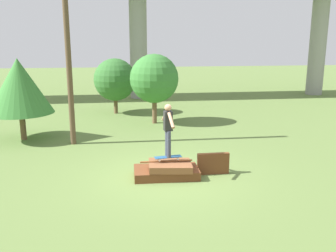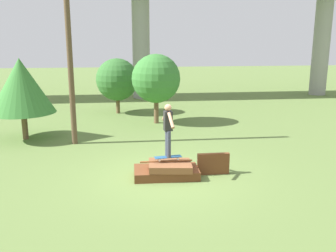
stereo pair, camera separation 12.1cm
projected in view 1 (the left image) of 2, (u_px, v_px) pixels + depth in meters
The scene contains 9 objects.
ground_plane at pixel (166, 177), 10.66m from camera, with size 80.00×80.00×0.00m, color olive.
scrap_pile at pixel (167, 170), 10.60m from camera, with size 1.84×1.05×0.49m.
scrap_plank_loose at pixel (213, 164), 10.80m from camera, with size 0.93×0.13×0.62m.
skateboard at pixel (168, 157), 10.59m from camera, with size 0.80×0.32×0.09m.
skater at pixel (168, 127), 10.38m from camera, with size 0.25×1.14×1.51m.
utility_pole at pixel (67, 37), 13.02m from camera, with size 1.30×0.20×7.51m.
tree_behind_left at pixel (19, 86), 14.05m from camera, with size 2.46×2.46×3.12m.
tree_behind_right at pixel (154, 79), 16.81m from camera, with size 2.20×2.20×3.15m.
tree_mid_back at pixel (115, 80), 19.09m from camera, with size 2.16×2.16×2.83m.
Camera 1 is at (-1.24, -9.96, 3.88)m, focal length 40.00 mm.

